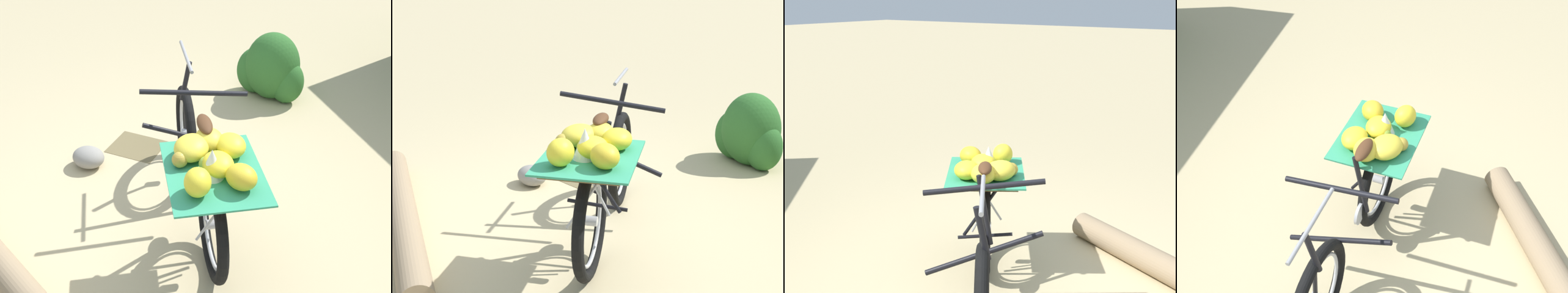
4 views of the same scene
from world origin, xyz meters
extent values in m
plane|color=#C6B284|center=(0.00, 0.00, 0.00)|extent=(60.00, 60.00, 0.00)
torus|color=black|center=(0.28, -0.37, 0.36)|extent=(0.45, 0.65, 0.73)
torus|color=#B7B7BC|center=(0.28, -0.37, 0.36)|extent=(0.32, 0.49, 0.57)
cylinder|color=#B7B7BC|center=(0.28, -0.37, 0.36)|extent=(0.10, 0.09, 0.06)
cylinder|color=black|center=(-0.11, 0.24, 0.53)|extent=(0.61, 0.41, 0.30)
cylinder|color=black|center=(-0.08, 0.18, 0.92)|extent=(0.62, 0.41, 0.11)
cylinder|color=black|center=(0.09, -0.09, 0.64)|extent=(0.11, 0.09, 0.49)
cylinder|color=black|center=(0.17, -0.21, 0.38)|extent=(0.33, 0.23, 0.05)
cylinder|color=black|center=(0.20, -0.25, 0.59)|extent=(0.28, 0.19, 0.47)
cylinder|color=black|center=(-0.29, 0.52, 0.52)|extent=(0.06, 0.05, 0.30)
cylinder|color=black|center=(-0.28, 0.50, 0.81)|extent=(0.10, 0.08, 0.30)
cylinder|color=gray|center=(-0.27, 0.48, 1.02)|extent=(0.30, 0.45, 0.02)
ellipsoid|color=#4C2D19|center=(0.13, -0.14, 0.91)|extent=(0.19, 0.23, 0.06)
cylinder|color=#B7B7BC|center=(0.07, -0.05, 0.40)|extent=(0.10, 0.15, 0.16)
cylinder|color=#B7B7BC|center=(0.23, -0.29, 0.56)|extent=(0.18, 0.12, 0.39)
cylinder|color=#B7B7BC|center=(0.34, -0.47, 0.56)|extent=(0.21, 0.14, 0.39)
cube|color=brown|center=(0.29, -0.39, 0.76)|extent=(0.69, 0.74, 0.02)
cube|color=#33936B|center=(0.29, -0.39, 0.78)|extent=(0.82, 0.86, 0.01)
ellipsoid|color=yellow|center=(0.31, -0.19, 0.84)|extent=(0.26, 0.27, 0.12)
ellipsoid|color=yellow|center=(0.31, -0.39, 0.84)|extent=(0.27, 0.27, 0.12)
ellipsoid|color=yellow|center=(0.28, -0.60, 0.86)|extent=(0.20, 0.21, 0.15)
ellipsoid|color=yellow|center=(0.18, -0.19, 0.84)|extent=(0.25, 0.26, 0.13)
ellipsoid|color=gold|center=(0.47, -0.46, 0.85)|extent=(0.23, 0.21, 0.14)
ellipsoid|color=yellow|center=(0.12, -0.31, 0.85)|extent=(0.23, 0.26, 0.13)
sphere|color=#B29333|center=(0.09, -0.42, 0.83)|extent=(0.09, 0.09, 0.09)
sphere|color=#8CAD38|center=(0.24, -0.39, 0.82)|extent=(0.09, 0.09, 0.09)
cone|color=white|center=(0.29, -0.43, 0.87)|extent=(0.19, 0.19, 0.18)
camera|label=1|loc=(1.10, -2.54, 2.51)|focal=47.26mm
camera|label=2|loc=(2.37, -2.47, 1.88)|focal=51.35mm
camera|label=3|loc=(-1.63, 2.50, 1.99)|focal=47.27mm
camera|label=4|loc=(-1.72, 1.17, 3.00)|focal=44.86mm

